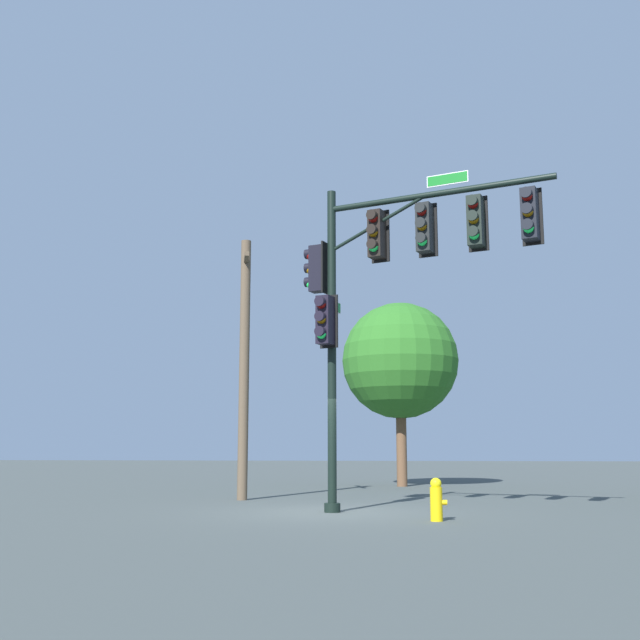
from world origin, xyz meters
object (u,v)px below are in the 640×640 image
object	(u,v)px
tree_near	(400,361)
fire_hydrant	(436,500)
signal_pole_assembly	(392,267)
utility_pole	(244,362)

from	to	relation	value
tree_near	fire_hydrant	bearing A→B (deg)	-87.18
fire_hydrant	signal_pole_assembly	bearing A→B (deg)	123.48
signal_pole_assembly	tree_near	world-z (taller)	signal_pole_assembly
fire_hydrant	tree_near	bearing A→B (deg)	92.82
tree_near	signal_pole_assembly	bearing A→B (deg)	-90.81
signal_pole_assembly	utility_pole	bearing A→B (deg)	135.08
utility_pole	fire_hydrant	world-z (taller)	utility_pole
fire_hydrant	tree_near	xyz separation A→B (m)	(-0.64, 12.93, 4.17)
signal_pole_assembly	tree_near	xyz separation A→B (m)	(0.17, 11.71, -0.81)
fire_hydrant	utility_pole	bearing A→B (deg)	132.79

